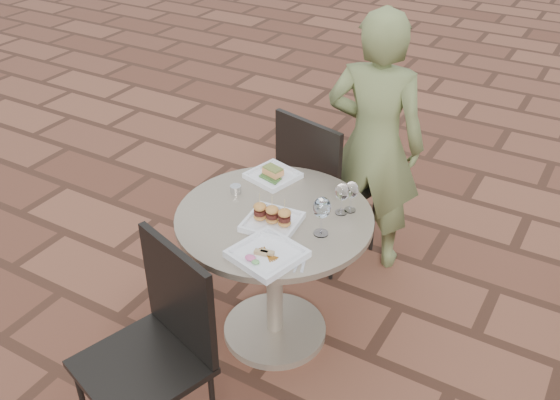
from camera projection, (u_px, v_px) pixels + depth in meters
The scene contains 13 objects.
ground at pixel (294, 326), 3.24m from camera, with size 60.00×60.00×0.00m, color brown.
cafe_table at pixel (275, 258), 2.94m from camera, with size 0.90×0.90×0.73m.
chair_far at pixel (319, 178), 3.44m from camera, with size 0.53×0.53×0.93m.
chair_near at pixel (159, 337), 2.42m from camera, with size 0.55×0.55×0.93m.
diner at pixel (374, 144), 3.36m from camera, with size 0.54×0.36×1.49m, color #616A3A.
plate_salmon at pixel (273, 175), 3.08m from camera, with size 0.26×0.26×0.06m.
plate_sliders at pixel (272, 218), 2.73m from camera, with size 0.25×0.25×0.15m.
plate_tuna at pixel (267, 254), 2.54m from camera, with size 0.31×0.31×0.03m.
wine_glass_right at pixel (322, 209), 2.62m from camera, with size 0.08×0.08×0.18m.
wine_glass_mid at pixel (342, 192), 2.77m from camera, with size 0.07×0.07×0.15m.
wine_glass_far at pixel (351, 191), 2.79m from camera, with size 0.06×0.06×0.15m.
steel_ramekin at pixel (236, 189), 2.96m from camera, with size 0.05×0.05×0.04m, color silver.
cutlery_set at pixel (299, 260), 2.54m from camera, with size 0.08×0.18×0.00m, color silver, non-canonical shape.
Camera 1 is at (1.14, -2.08, 2.31)m, focal length 40.00 mm.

